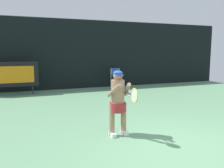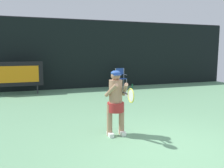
# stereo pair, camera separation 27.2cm
# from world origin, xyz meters

# --- Properties ---
(ground) EXTENTS (18.00, 22.00, 0.03)m
(ground) POSITION_xyz_m (0.00, -0.19, -0.01)
(ground) COLOR #63956C
(backdrop_screen) EXTENTS (18.00, 0.12, 3.66)m
(backdrop_screen) POSITION_xyz_m (0.00, 8.50, 1.81)
(backdrop_screen) COLOR black
(backdrop_screen) RESTS_ON ground
(scoreboard) EXTENTS (2.20, 0.21, 1.50)m
(scoreboard) POSITION_xyz_m (-3.24, 7.47, 0.95)
(scoreboard) COLOR black
(scoreboard) RESTS_ON ground
(umpire_chair) EXTENTS (0.52, 0.44, 1.08)m
(umpire_chair) POSITION_xyz_m (1.85, 7.70, 0.62)
(umpire_chair) COLOR #B7B7BC
(umpire_chair) RESTS_ON ground
(water_bottle) EXTENTS (0.07, 0.07, 0.27)m
(water_bottle) POSITION_xyz_m (2.45, 7.48, 0.12)
(water_bottle) COLOR #298951
(water_bottle) RESTS_ON ground
(tennis_player) EXTENTS (0.53, 0.60, 1.54)m
(tennis_player) POSITION_xyz_m (-0.80, 1.08, 0.85)
(tennis_player) COLOR white
(tennis_player) RESTS_ON ground
(tennis_racket) EXTENTS (0.03, 0.60, 0.31)m
(tennis_racket) POSITION_xyz_m (-0.69, 0.50, 1.05)
(tennis_racket) COLOR black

